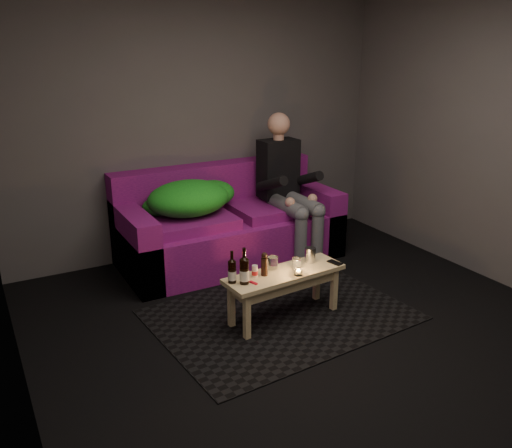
# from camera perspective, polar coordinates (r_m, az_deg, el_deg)

# --- Properties ---
(floor) EXTENTS (4.50, 4.50, 0.00)m
(floor) POSITION_cam_1_polar(r_m,az_deg,el_deg) (4.09, 7.61, -12.36)
(floor) COLOR black
(floor) RESTS_ON ground
(room) EXTENTS (4.50, 4.50, 4.50)m
(room) POSITION_cam_1_polar(r_m,az_deg,el_deg) (3.92, 4.54, 11.95)
(room) COLOR silver
(room) RESTS_ON ground
(rug) EXTENTS (2.07, 1.57, 0.01)m
(rug) POSITION_cam_1_polar(r_m,az_deg,el_deg) (4.44, 2.61, -9.51)
(rug) COLOR black
(rug) RESTS_ON floor
(sofa) EXTENTS (2.14, 0.96, 0.92)m
(sofa) POSITION_cam_1_polar(r_m,az_deg,el_deg) (5.41, -2.98, -0.35)
(sofa) COLOR #600D64
(sofa) RESTS_ON floor
(green_blanket) EXTENTS (0.94, 0.64, 0.32)m
(green_blanket) POSITION_cam_1_polar(r_m,az_deg,el_deg) (5.15, -6.80, 2.75)
(green_blanket) COLOR #167B1E
(green_blanket) RESTS_ON sofa
(person) EXTENTS (0.39, 0.89, 1.43)m
(person) POSITION_cam_1_polar(r_m,az_deg,el_deg) (5.41, 3.29, 4.17)
(person) COLOR black
(person) RESTS_ON sofa
(coffee_table) EXTENTS (1.00, 0.39, 0.40)m
(coffee_table) POSITION_cam_1_polar(r_m,az_deg,el_deg) (4.25, 3.02, -5.93)
(coffee_table) COLOR tan
(coffee_table) RESTS_ON rug
(beer_bottle_a) EXTENTS (0.06, 0.06, 0.25)m
(beer_bottle_a) POSITION_cam_1_polar(r_m,az_deg,el_deg) (4.01, -2.54, -4.97)
(beer_bottle_a) COLOR black
(beer_bottle_a) RESTS_ON coffee_table
(beer_bottle_b) EXTENTS (0.07, 0.07, 0.28)m
(beer_bottle_b) POSITION_cam_1_polar(r_m,az_deg,el_deg) (3.98, -1.25, -4.92)
(beer_bottle_b) COLOR black
(beer_bottle_b) RESTS_ON coffee_table
(salt_shaker) EXTENTS (0.04, 0.04, 0.09)m
(salt_shaker) POSITION_cam_1_polar(r_m,az_deg,el_deg) (4.11, -0.13, -4.98)
(salt_shaker) COLOR silver
(salt_shaker) RESTS_ON coffee_table
(pepper_mill) EXTENTS (0.07, 0.07, 0.14)m
(pepper_mill) POSITION_cam_1_polar(r_m,az_deg,el_deg) (4.13, 0.89, -4.52)
(pepper_mill) COLOR black
(pepper_mill) RESTS_ON coffee_table
(tumbler_back) EXTENTS (0.09, 0.09, 0.10)m
(tumbler_back) POSITION_cam_1_polar(r_m,az_deg,el_deg) (4.26, 1.77, -4.10)
(tumbler_back) COLOR white
(tumbler_back) RESTS_ON coffee_table
(tealight) EXTENTS (0.07, 0.07, 0.05)m
(tealight) POSITION_cam_1_polar(r_m,az_deg,el_deg) (4.16, 4.48, -5.06)
(tealight) COLOR white
(tealight) RESTS_ON coffee_table
(tumbler_front) EXTENTS (0.08, 0.08, 0.09)m
(tumbler_front) POSITION_cam_1_polar(r_m,az_deg,el_deg) (4.26, 4.30, -4.19)
(tumbler_front) COLOR white
(tumbler_front) RESTS_ON coffee_table
(steel_cup) EXTENTS (0.10, 0.10, 0.12)m
(steel_cup) POSITION_cam_1_polar(r_m,az_deg,el_deg) (4.40, 5.72, -3.26)
(steel_cup) COLOR #ADB0B4
(steel_cup) RESTS_ON coffee_table
(smartphone) EXTENTS (0.09, 0.14, 0.01)m
(smartphone) POSITION_cam_1_polar(r_m,az_deg,el_deg) (4.42, 8.30, -4.04)
(smartphone) COLOR black
(smartphone) RESTS_ON coffee_table
(red_lighter) EXTENTS (0.04, 0.07, 0.01)m
(red_lighter) POSITION_cam_1_polar(r_m,az_deg,el_deg) (4.02, -0.27, -6.21)
(red_lighter) COLOR red
(red_lighter) RESTS_ON coffee_table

